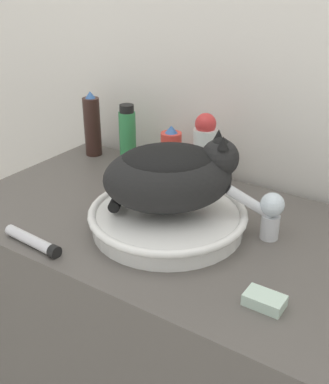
{
  "coord_description": "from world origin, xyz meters",
  "views": [
    {
      "loc": [
        0.58,
        -0.57,
        1.4
      ],
      "look_at": [
        0.03,
        0.26,
        0.91
      ],
      "focal_mm": 45.0,
      "sensor_mm": 36.0,
      "label": 1
    }
  ],
  "objects_px": {
    "cat": "(171,174)",
    "soap_bar": "(265,300)",
    "faucet": "(267,211)",
    "lotion_bottle_white": "(205,150)",
    "spray_bottle_trigger": "(171,153)",
    "cream_tube": "(33,241)",
    "shampoo_bottle_tall": "(128,136)",
    "hairspray_can_black": "(92,126)"
  },
  "relations": [
    {
      "from": "shampoo_bottle_tall",
      "to": "faucet",
      "type": "bearing_deg",
      "value": -18.37
    },
    {
      "from": "faucet",
      "to": "spray_bottle_trigger",
      "type": "bearing_deg",
      "value": -49.08
    },
    {
      "from": "cat",
      "to": "hairspray_can_black",
      "type": "relative_size",
      "value": 1.74
    },
    {
      "from": "cream_tube",
      "to": "faucet",
      "type": "bearing_deg",
      "value": 37.79
    },
    {
      "from": "spray_bottle_trigger",
      "to": "lotion_bottle_white",
      "type": "distance_m",
      "value": 0.12
    },
    {
      "from": "spray_bottle_trigger",
      "to": "soap_bar",
      "type": "xyz_separation_m",
      "value": [
        0.48,
        -0.41,
        -0.06
      ]
    },
    {
      "from": "cat",
      "to": "soap_bar",
      "type": "height_order",
      "value": "cat"
    },
    {
      "from": "lotion_bottle_white",
      "to": "faucet",
      "type": "bearing_deg",
      "value": -33.9
    },
    {
      "from": "faucet",
      "to": "soap_bar",
      "type": "xyz_separation_m",
      "value": [
        0.1,
        -0.23,
        -0.06
      ]
    },
    {
      "from": "cat",
      "to": "spray_bottle_trigger",
      "type": "xyz_separation_m",
      "value": [
        -0.17,
        0.27,
        -0.07
      ]
    },
    {
      "from": "cat",
      "to": "soap_bar",
      "type": "xyz_separation_m",
      "value": [
        0.31,
        -0.14,
        -0.13
      ]
    },
    {
      "from": "cat",
      "to": "lotion_bottle_white",
      "type": "height_order",
      "value": "cat"
    },
    {
      "from": "spray_bottle_trigger",
      "to": "cream_tube",
      "type": "relative_size",
      "value": 0.92
    },
    {
      "from": "hairspray_can_black",
      "to": "spray_bottle_trigger",
      "type": "bearing_deg",
      "value": 0.0
    },
    {
      "from": "cat",
      "to": "shampoo_bottle_tall",
      "type": "relative_size",
      "value": 1.93
    },
    {
      "from": "shampoo_bottle_tall",
      "to": "cream_tube",
      "type": "xyz_separation_m",
      "value": [
        0.12,
        -0.51,
        -0.08
      ]
    },
    {
      "from": "faucet",
      "to": "lotion_bottle_white",
      "type": "relative_size",
      "value": 0.62
    },
    {
      "from": "hairspray_can_black",
      "to": "soap_bar",
      "type": "bearing_deg",
      "value": -27.67
    },
    {
      "from": "lotion_bottle_white",
      "to": "cream_tube",
      "type": "bearing_deg",
      "value": -107.04
    },
    {
      "from": "cat",
      "to": "cream_tube",
      "type": "distance_m",
      "value": 0.35
    },
    {
      "from": "faucet",
      "to": "lotion_bottle_white",
      "type": "distance_m",
      "value": 0.33
    },
    {
      "from": "cat",
      "to": "hairspray_can_black",
      "type": "bearing_deg",
      "value": 111.07
    },
    {
      "from": "shampoo_bottle_tall",
      "to": "spray_bottle_trigger",
      "type": "bearing_deg",
      "value": 0.0
    },
    {
      "from": "cream_tube",
      "to": "lotion_bottle_white",
      "type": "bearing_deg",
      "value": 72.96
    },
    {
      "from": "spray_bottle_trigger",
      "to": "shampoo_bottle_tall",
      "type": "bearing_deg",
      "value": -180.0
    },
    {
      "from": "hairspray_can_black",
      "to": "cream_tube",
      "type": "xyz_separation_m",
      "value": [
        0.26,
        -0.51,
        -0.09
      ]
    },
    {
      "from": "faucet",
      "to": "lotion_bottle_white",
      "type": "bearing_deg",
      "value": -57.65
    },
    {
      "from": "faucet",
      "to": "shampoo_bottle_tall",
      "type": "distance_m",
      "value": 0.57
    },
    {
      "from": "cat",
      "to": "cream_tube",
      "type": "height_order",
      "value": "cat"
    },
    {
      "from": "faucet",
      "to": "soap_bar",
      "type": "bearing_deg",
      "value": 89.08
    },
    {
      "from": "shampoo_bottle_tall",
      "to": "soap_bar",
      "type": "bearing_deg",
      "value": -32.74
    },
    {
      "from": "cream_tube",
      "to": "soap_bar",
      "type": "distance_m",
      "value": 0.53
    },
    {
      "from": "cream_tube",
      "to": "soap_bar",
      "type": "relative_size",
      "value": 2.23
    },
    {
      "from": "hairspray_can_black",
      "to": "lotion_bottle_white",
      "type": "bearing_deg",
      "value": 0.0
    },
    {
      "from": "lotion_bottle_white",
      "to": "hairspray_can_black",
      "type": "bearing_deg",
      "value": -180.0
    },
    {
      "from": "spray_bottle_trigger",
      "to": "cream_tube",
      "type": "height_order",
      "value": "spray_bottle_trigger"
    },
    {
      "from": "cat",
      "to": "spray_bottle_trigger",
      "type": "relative_size",
      "value": 2.38
    },
    {
      "from": "cat",
      "to": "faucet",
      "type": "relative_size",
      "value": 2.83
    },
    {
      "from": "hairspray_can_black",
      "to": "lotion_bottle_white",
      "type": "height_order",
      "value": "hairspray_can_black"
    },
    {
      "from": "lotion_bottle_white",
      "to": "soap_bar",
      "type": "height_order",
      "value": "lotion_bottle_white"
    },
    {
      "from": "lotion_bottle_white",
      "to": "cream_tube",
      "type": "xyz_separation_m",
      "value": [
        -0.16,
        -0.51,
        -0.09
      ]
    },
    {
      "from": "faucet",
      "to": "soap_bar",
      "type": "distance_m",
      "value": 0.26
    }
  ]
}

